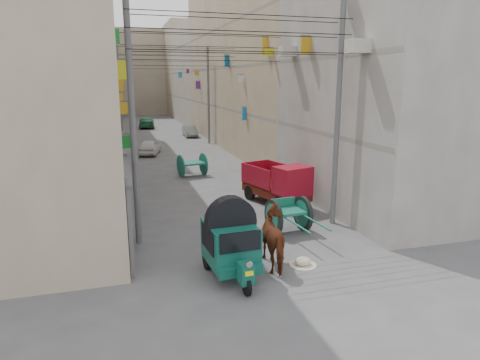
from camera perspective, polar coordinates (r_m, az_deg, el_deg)
name	(u,v)px	position (r m, az deg, el deg)	size (l,w,h in m)	color
ground	(317,319)	(10.39, 10.24, -17.82)	(140.00, 140.00, 0.00)	#4A4A4C
building_row_left	(66,67)	(42.22, -22.23, 13.78)	(8.00, 62.00, 14.00)	tan
building_row_right	(238,68)	(43.76, -0.23, 14.67)	(8.00, 62.00, 14.00)	#A49E9A
end_cap_building	(137,73)	(74.03, -13.52, 13.73)	(22.00, 10.00, 13.00)	tan
shutters_left	(123,173)	(18.67, -15.27, 0.89)	(0.18, 14.40, 2.88)	#535358
signboards	(177,108)	(29.91, -8.46, 9.42)	(8.22, 40.52, 5.67)	#C59117
ac_units	(322,23)	(17.54, 10.85, 19.89)	(0.70, 6.55, 3.35)	#B5B2A2
utility_poles	(188,103)	(25.28, -6.98, 10.10)	(7.40, 22.20, 8.00)	#57575A
overhead_cables	(195,51)	(22.73, -6.04, 16.76)	(7.40, 22.52, 1.12)	black
auto_rickshaw	(231,240)	(11.87, -1.24, -8.06)	(1.49, 2.48, 1.72)	black
tonga_cart	(289,215)	(15.34, 6.49, -4.60)	(1.41, 2.87, 1.26)	black
mini_truck	(281,186)	(18.48, 5.50, -0.76)	(2.32, 3.56, 1.84)	black
second_cart	(192,164)	(24.35, -6.39, 2.10)	(1.64, 1.50, 1.26)	#155F4D
feed_sack	(303,261)	(12.91, 8.38, -10.67)	(0.50, 0.40, 0.25)	beige
horse	(277,239)	(12.56, 5.02, -7.81)	(0.89, 1.96, 1.65)	#5B2E15
distant_car_white	(150,147)	(32.03, -11.93, 4.33)	(1.30, 3.22, 1.10)	silver
distant_car_grey	(190,131)	(41.75, -6.69, 6.50)	(1.12, 3.21, 1.06)	slate
distant_car_green	(147,123)	(50.30, -12.35, 7.48)	(1.66, 4.09, 1.19)	#22643F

